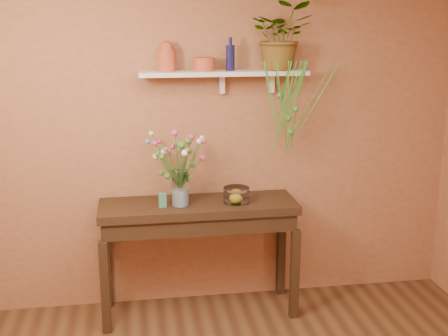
% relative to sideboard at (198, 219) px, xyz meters
% --- Properties ---
extents(room, '(4.04, 4.04, 2.70)m').
position_rel_sideboard_xyz_m(room, '(0.17, -1.73, 0.55)').
color(room, brown).
rests_on(room, ground).
extents(sideboard, '(1.54, 0.49, 0.93)m').
position_rel_sideboard_xyz_m(sideboard, '(0.00, 0.00, 0.00)').
color(sideboard, '#332214').
rests_on(sideboard, ground).
extents(wall_shelf, '(1.30, 0.24, 0.19)m').
position_rel_sideboard_xyz_m(wall_shelf, '(0.23, 0.14, 1.12)').
color(wall_shelf, white).
rests_on(wall_shelf, room).
extents(terracotta_jug, '(0.15, 0.15, 0.23)m').
position_rel_sideboard_xyz_m(terracotta_jug, '(-0.21, 0.16, 1.25)').
color(terracotta_jug, '#BD4E32').
rests_on(terracotta_jug, wall_shelf).
extents(terracotta_pot, '(0.19, 0.19, 0.10)m').
position_rel_sideboard_xyz_m(terracotta_pot, '(0.07, 0.15, 1.19)').
color(terracotta_pot, '#BD4E32').
rests_on(terracotta_pot, wall_shelf).
extents(blue_bottle, '(0.09, 0.09, 0.25)m').
position_rel_sideboard_xyz_m(blue_bottle, '(0.27, 0.13, 1.24)').
color(blue_bottle, '#131442').
rests_on(blue_bottle, wall_shelf).
extents(spider_plant, '(0.53, 0.48, 0.52)m').
position_rel_sideboard_xyz_m(spider_plant, '(0.68, 0.15, 1.40)').
color(spider_plant, '#2F7F28').
rests_on(spider_plant, wall_shelf).
extents(plant_fronds, '(0.59, 0.33, 0.75)m').
position_rel_sideboard_xyz_m(plant_fronds, '(0.71, -0.01, 0.88)').
color(plant_fronds, '#2F7F28').
rests_on(plant_fronds, wall_shelf).
extents(glass_vase, '(0.13, 0.13, 0.27)m').
position_rel_sideboard_xyz_m(glass_vase, '(-0.14, -0.05, 0.25)').
color(glass_vase, white).
rests_on(glass_vase, sideboard).
extents(bouquet, '(0.44, 0.41, 0.47)m').
position_rel_sideboard_xyz_m(bouquet, '(-0.16, -0.05, 0.56)').
color(bouquet, '#386B28').
rests_on(bouquet, glass_vase).
extents(glass_bowl, '(0.20, 0.20, 0.12)m').
position_rel_sideboard_xyz_m(glass_bowl, '(0.29, -0.04, 0.19)').
color(glass_bowl, white).
rests_on(glass_bowl, sideboard).
extents(lemon, '(0.08, 0.08, 0.08)m').
position_rel_sideboard_xyz_m(lemon, '(0.29, -0.06, 0.18)').
color(lemon, yellow).
rests_on(lemon, glass_bowl).
extents(carton, '(0.06, 0.05, 0.11)m').
position_rel_sideboard_xyz_m(carton, '(-0.28, -0.07, 0.19)').
color(carton, '#2A6989').
rests_on(carton, sideboard).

